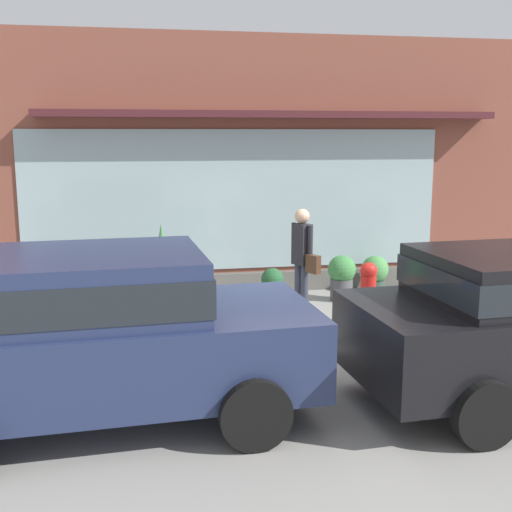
{
  "coord_description": "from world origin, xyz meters",
  "views": [
    {
      "loc": [
        -2.38,
        -8.27,
        2.83
      ],
      "look_at": [
        -0.62,
        1.2,
        1.0
      ],
      "focal_mm": 45.07,
      "sensor_mm": 36.0,
      "label": 1
    }
  ],
  "objects_px": {
    "potted_plant_window_right": "(375,272)",
    "potted_plant_near_hydrant": "(272,283)",
    "potted_plant_by_entrance": "(342,276)",
    "potted_plant_doorstep": "(93,292)",
    "fire_hydrant": "(368,293)",
    "potted_plant_window_left": "(162,268)",
    "pedestrian_with_handbag": "(303,255)",
    "parked_car_navy": "(98,328)"
  },
  "relations": [
    {
      "from": "potted_plant_window_right",
      "to": "potted_plant_doorstep",
      "type": "height_order",
      "value": "potted_plant_window_right"
    },
    {
      "from": "potted_plant_window_right",
      "to": "potted_plant_by_entrance",
      "type": "xyz_separation_m",
      "value": [
        -0.78,
        -0.46,
        0.07
      ]
    },
    {
      "from": "potted_plant_doorstep",
      "to": "potted_plant_window_left",
      "type": "bearing_deg",
      "value": -15.23
    },
    {
      "from": "parked_car_navy",
      "to": "potted_plant_near_hydrant",
      "type": "distance_m",
      "value": 4.98
    },
    {
      "from": "parked_car_navy",
      "to": "potted_plant_window_right",
      "type": "relative_size",
      "value": 6.27
    },
    {
      "from": "potted_plant_window_right",
      "to": "potted_plant_near_hydrant",
      "type": "bearing_deg",
      "value": -167.97
    },
    {
      "from": "potted_plant_by_entrance",
      "to": "potted_plant_near_hydrant",
      "type": "height_order",
      "value": "potted_plant_by_entrance"
    },
    {
      "from": "parked_car_navy",
      "to": "potted_plant_window_left",
      "type": "distance_m",
      "value": 4.22
    },
    {
      "from": "potted_plant_window_left",
      "to": "potted_plant_doorstep",
      "type": "bearing_deg",
      "value": 164.77
    },
    {
      "from": "potted_plant_near_hydrant",
      "to": "potted_plant_window_left",
      "type": "bearing_deg",
      "value": -178.73
    },
    {
      "from": "pedestrian_with_handbag",
      "to": "potted_plant_window_right",
      "type": "xyz_separation_m",
      "value": [
        1.71,
        1.35,
        -0.62
      ]
    },
    {
      "from": "potted_plant_by_entrance",
      "to": "potted_plant_window_left",
      "type": "bearing_deg",
      "value": -179.94
    },
    {
      "from": "potted_plant_by_entrance",
      "to": "potted_plant_doorstep",
      "type": "distance_m",
      "value": 4.21
    },
    {
      "from": "potted_plant_window_left",
      "to": "potted_plant_near_hydrant",
      "type": "bearing_deg",
      "value": 1.27
    },
    {
      "from": "fire_hydrant",
      "to": "potted_plant_doorstep",
      "type": "distance_m",
      "value": 4.5
    },
    {
      "from": "pedestrian_with_handbag",
      "to": "potted_plant_window_left",
      "type": "distance_m",
      "value": 2.32
    },
    {
      "from": "potted_plant_window_right",
      "to": "potted_plant_near_hydrant",
      "type": "relative_size",
      "value": 1.11
    },
    {
      "from": "potted_plant_by_entrance",
      "to": "potted_plant_window_right",
      "type": "bearing_deg",
      "value": 30.61
    },
    {
      "from": "potted_plant_window_left",
      "to": "fire_hydrant",
      "type": "bearing_deg",
      "value": -25.41
    },
    {
      "from": "potted_plant_near_hydrant",
      "to": "parked_car_navy",
      "type": "bearing_deg",
      "value": -122.14
    },
    {
      "from": "potted_plant_doorstep",
      "to": "parked_car_navy",
      "type": "bearing_deg",
      "value": -85.41
    },
    {
      "from": "potted_plant_doorstep",
      "to": "potted_plant_window_left",
      "type": "distance_m",
      "value": 1.26
    },
    {
      "from": "potted_plant_window_right",
      "to": "potted_plant_by_entrance",
      "type": "distance_m",
      "value": 0.91
    },
    {
      "from": "parked_car_navy",
      "to": "pedestrian_with_handbag",
      "type": "bearing_deg",
      "value": 45.2
    },
    {
      "from": "potted_plant_by_entrance",
      "to": "pedestrian_with_handbag",
      "type": "bearing_deg",
      "value": -136.56
    },
    {
      "from": "parked_car_navy",
      "to": "potted_plant_window_right",
      "type": "height_order",
      "value": "parked_car_navy"
    },
    {
      "from": "potted_plant_window_right",
      "to": "potted_plant_doorstep",
      "type": "relative_size",
      "value": 1.4
    },
    {
      "from": "potted_plant_window_right",
      "to": "potted_plant_window_left",
      "type": "relative_size",
      "value": 0.47
    },
    {
      "from": "potted_plant_window_right",
      "to": "potted_plant_by_entrance",
      "type": "bearing_deg",
      "value": -149.39
    },
    {
      "from": "pedestrian_with_handbag",
      "to": "potted_plant_window_left",
      "type": "relative_size",
      "value": 1.2
    },
    {
      "from": "potted_plant_doorstep",
      "to": "potted_plant_window_left",
      "type": "xyz_separation_m",
      "value": [
        1.14,
        -0.31,
        0.43
      ]
    },
    {
      "from": "pedestrian_with_handbag",
      "to": "potted_plant_window_left",
      "type": "bearing_deg",
      "value": -140.86
    },
    {
      "from": "potted_plant_window_left",
      "to": "potted_plant_near_hydrant",
      "type": "distance_m",
      "value": 1.88
    },
    {
      "from": "potted_plant_window_right",
      "to": "pedestrian_with_handbag",
      "type": "bearing_deg",
      "value": -141.87
    },
    {
      "from": "fire_hydrant",
      "to": "pedestrian_with_handbag",
      "type": "relative_size",
      "value": 0.56
    },
    {
      "from": "pedestrian_with_handbag",
      "to": "potted_plant_by_entrance",
      "type": "relative_size",
      "value": 2.16
    },
    {
      "from": "potted_plant_doorstep",
      "to": "potted_plant_near_hydrant",
      "type": "xyz_separation_m",
      "value": [
        2.98,
        -0.27,
        0.09
      ]
    },
    {
      "from": "potted_plant_by_entrance",
      "to": "potted_plant_near_hydrant",
      "type": "bearing_deg",
      "value": 178.23
    },
    {
      "from": "fire_hydrant",
      "to": "potted_plant_window_left",
      "type": "xyz_separation_m",
      "value": [
        -3.01,
        1.43,
        0.21
      ]
    },
    {
      "from": "parked_car_navy",
      "to": "potted_plant_window_left",
      "type": "relative_size",
      "value": 2.94
    },
    {
      "from": "fire_hydrant",
      "to": "potted_plant_doorstep",
      "type": "bearing_deg",
      "value": 157.25
    },
    {
      "from": "pedestrian_with_handbag",
      "to": "potted_plant_window_right",
      "type": "relative_size",
      "value": 2.55
    }
  ]
}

